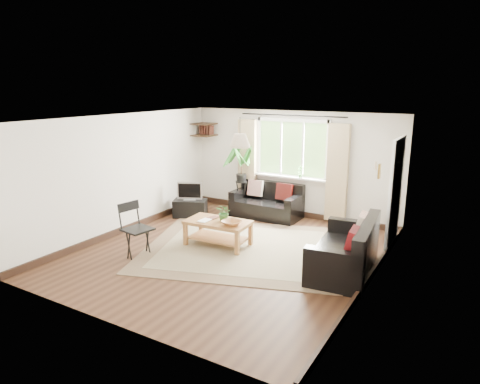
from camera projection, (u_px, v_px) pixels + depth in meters
The scene contains 24 objects.
floor at pixel (229, 253), 7.71m from camera, with size 5.50×5.50×0.00m, color #321B10.
ceiling at pixel (228, 119), 7.13m from camera, with size 5.50×5.50×0.00m, color white.
wall_back at pixel (292, 164), 9.72m from camera, with size 5.00×0.02×2.40m, color silver.
wall_front at pixel (107, 235), 5.12m from camera, with size 5.00×0.02×2.40m, color silver.
wall_left at pixel (124, 174), 8.65m from camera, with size 0.02×5.50×2.40m, color silver.
wall_right at pixel (375, 209), 6.19m from camera, with size 0.02×5.50×2.40m, color silver.
rug at pixel (243, 248), 7.91m from camera, with size 3.53×3.03×0.02m, color beige.
window at pixel (292, 149), 9.60m from camera, with size 2.50×0.16×2.16m, color white, non-canonical shape.
door at pixel (395, 196), 7.68m from camera, with size 0.06×0.96×2.06m, color silver.
corner_shelf at pixel (204, 130), 10.45m from camera, with size 0.50×0.50×0.34m, color black, non-canonical shape.
pendant_lamp at pixel (240, 137), 7.55m from camera, with size 0.36×0.36×0.54m, color beige, non-canonical shape.
wall_sconce at pixel (378, 168), 6.35m from camera, with size 0.12×0.12×0.28m, color beige, non-canonical shape.
sofa_back at pixel (266, 201), 9.75m from camera, with size 1.57×0.78×0.74m, color black, non-canonical shape.
sofa_right at pixel (344, 247), 6.87m from camera, with size 0.87×1.74×0.82m, color black, non-canonical shape.
coffee_table at pixel (218, 233), 8.02m from camera, with size 1.19×0.65×0.49m, color brown, non-canonical shape.
table_plant at pixel (224, 213), 7.92m from camera, with size 0.29×0.25×0.32m, color #326528.
bowl at pixel (232, 223), 7.70m from camera, with size 0.35×0.35×0.09m, color #A16737.
book_a at pixel (201, 220), 7.99m from camera, with size 0.18×0.25×0.02m, color white.
book_b at pixel (210, 217), 8.17m from camera, with size 0.16×0.22×0.02m, color #522C21.
tv_stand at pixel (190, 208), 9.81m from camera, with size 0.74×0.42×0.40m, color black.
tv at pixel (190, 191), 9.71m from camera, with size 0.57×0.19×0.44m, color #A5A5AA, non-canonical shape.
palm_stand at pixel (241, 179), 10.05m from camera, with size 0.63×0.63×1.61m, color black, non-canonical shape.
folding_chair at pixel (138, 230), 7.47m from camera, with size 0.49×0.49×0.95m, color black, non-canonical shape.
sill_plant at pixel (300, 172), 9.53m from camera, with size 0.14×0.10×0.27m, color #2D6023.
Camera 1 is at (3.82, -6.12, 2.94)m, focal length 32.00 mm.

